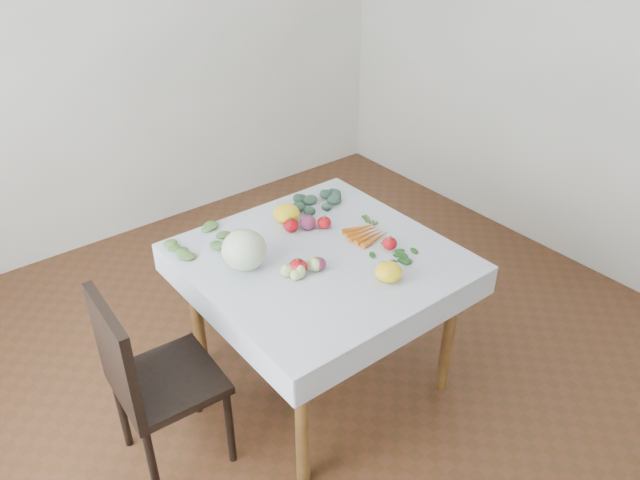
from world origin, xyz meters
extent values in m
plane|color=#552E1B|center=(0.00, 0.00, 0.00)|extent=(4.00, 4.00, 0.00)
cube|color=white|center=(0.00, 2.00, 1.35)|extent=(4.00, 0.04, 2.70)
cube|color=brown|center=(0.00, 0.00, 0.73)|extent=(1.00, 1.00, 0.04)
cylinder|color=brown|center=(-0.44, -0.44, 0.35)|extent=(0.06, 0.06, 0.71)
cylinder|color=brown|center=(0.44, -0.44, 0.35)|extent=(0.06, 0.06, 0.71)
cylinder|color=brown|center=(-0.44, 0.44, 0.35)|extent=(0.06, 0.06, 0.71)
cylinder|color=brown|center=(0.44, 0.44, 0.35)|extent=(0.06, 0.06, 0.71)
cube|color=white|center=(0.00, 0.00, 0.75)|extent=(1.12, 1.12, 0.01)
cube|color=black|center=(-0.79, 0.02, 0.44)|extent=(0.43, 0.43, 0.04)
cube|color=black|center=(-0.98, 0.03, 0.68)|extent=(0.06, 0.41, 0.45)
cylinder|color=black|center=(-0.98, -0.14, 0.21)|extent=(0.04, 0.04, 0.42)
cylinder|color=black|center=(-0.63, -0.16, 0.21)|extent=(0.04, 0.04, 0.42)
cylinder|color=black|center=(-0.96, 0.21, 0.21)|extent=(0.04, 0.04, 0.42)
cylinder|color=black|center=(-0.61, 0.19, 0.21)|extent=(0.04, 0.04, 0.42)
ellipsoid|color=beige|center=(-0.32, 0.13, 0.85)|extent=(0.22, 0.22, 0.18)
ellipsoid|color=#B50C15|center=(0.16, 0.18, 0.79)|extent=(0.09, 0.09, 0.06)
ellipsoid|color=#B50C15|center=(0.02, 0.25, 0.79)|extent=(0.08, 0.08, 0.06)
ellipsoid|color=#B50C15|center=(-0.17, -0.05, 0.79)|extent=(0.09, 0.09, 0.07)
ellipsoid|color=#B50C15|center=(0.28, -0.16, 0.79)|extent=(0.08, 0.08, 0.06)
ellipsoid|color=yellow|center=(0.06, 0.34, 0.80)|extent=(0.14, 0.14, 0.09)
ellipsoid|color=yellow|center=(0.11, -0.33, 0.80)|extent=(0.12, 0.12, 0.08)
ellipsoid|color=#5A193E|center=(0.10, 0.22, 0.79)|extent=(0.09, 0.09, 0.07)
ellipsoid|color=#5A193E|center=(-0.08, -0.08, 0.79)|extent=(0.08, 0.08, 0.06)
ellipsoid|color=#C3D47A|center=(-0.14, -0.04, 0.78)|extent=(0.05, 0.05, 0.05)
ellipsoid|color=#C3D47A|center=(-0.17, -0.02, 0.78)|extent=(0.05, 0.05, 0.05)
ellipsoid|color=#C3D47A|center=(-0.15, -0.07, 0.78)|extent=(0.05, 0.05, 0.05)
ellipsoid|color=#C3D47A|center=(-0.11, -0.01, 0.78)|extent=(0.05, 0.05, 0.05)
ellipsoid|color=#C3D47A|center=(-0.22, -0.04, 0.78)|extent=(0.05, 0.05, 0.05)
cone|color=#D06417|center=(0.28, 0.05, 0.77)|extent=(0.19, 0.07, 0.03)
cone|color=#D06417|center=(0.28, 0.02, 0.77)|extent=(0.19, 0.06, 0.03)
cone|color=#D06417|center=(0.28, -0.01, 0.77)|extent=(0.19, 0.04, 0.03)
cone|color=#D06417|center=(0.28, -0.04, 0.77)|extent=(0.19, 0.03, 0.03)
cone|color=#D06417|center=(0.28, -0.07, 0.77)|extent=(0.19, 0.05, 0.03)
ellipsoid|color=#34563E|center=(0.32, 0.40, 0.78)|extent=(0.06, 0.06, 0.04)
ellipsoid|color=#34563E|center=(0.28, 0.43, 0.78)|extent=(0.06, 0.06, 0.04)
ellipsoid|color=#34563E|center=(0.29, 0.37, 0.78)|extent=(0.06, 0.06, 0.04)
ellipsoid|color=#34563E|center=(0.34, 0.43, 0.78)|extent=(0.06, 0.06, 0.04)
ellipsoid|color=#34563E|center=(0.24, 0.41, 0.78)|extent=(0.06, 0.06, 0.04)
ellipsoid|color=#34563E|center=(0.35, 0.37, 0.78)|extent=(0.06, 0.06, 0.04)
ellipsoid|color=#34563E|center=(0.30, 0.47, 0.78)|extent=(0.06, 0.06, 0.04)
ellipsoid|color=#34563E|center=(0.24, 0.35, 0.78)|extent=(0.06, 0.06, 0.04)
ellipsoid|color=#34563E|center=(0.40, 0.42, 0.78)|extent=(0.06, 0.06, 0.04)
ellipsoid|color=#34563E|center=(0.21, 0.46, 0.78)|extent=(0.06, 0.06, 0.04)
ellipsoid|color=#34563E|center=(0.32, 0.31, 0.78)|extent=(0.06, 0.06, 0.04)
ellipsoid|color=#34563E|center=(0.37, 0.50, 0.78)|extent=(0.06, 0.06, 0.04)
ellipsoid|color=#34563E|center=(0.17, 0.38, 0.78)|extent=(0.06, 0.06, 0.04)
ellipsoid|color=#1B571C|center=(0.29, -0.20, 0.76)|extent=(0.05, 0.03, 0.01)
ellipsoid|color=#1B571C|center=(0.26, -0.20, 0.76)|extent=(0.05, 0.03, 0.01)
ellipsoid|color=#1B571C|center=(0.28, -0.23, 0.76)|extent=(0.05, 0.03, 0.01)
ellipsoid|color=#1B571C|center=(0.29, -0.18, 0.76)|extent=(0.05, 0.03, 0.01)
ellipsoid|color=#1B571C|center=(0.24, -0.22, 0.76)|extent=(0.05, 0.03, 0.01)
ellipsoid|color=#1B571C|center=(0.32, -0.22, 0.76)|extent=(0.05, 0.03, 0.01)
ellipsoid|color=#1B571C|center=(0.25, -0.16, 0.76)|extent=(0.05, 0.03, 0.01)
ellipsoid|color=#1B571C|center=(0.26, -0.26, 0.76)|extent=(0.05, 0.03, 0.01)
ellipsoid|color=#1B571C|center=(0.34, -0.17, 0.76)|extent=(0.05, 0.03, 0.01)
ellipsoid|color=#1B571C|center=(0.20, -0.19, 0.76)|extent=(0.05, 0.03, 0.01)
ellipsoid|color=#1B571C|center=(0.33, -0.26, 0.76)|extent=(0.05, 0.03, 0.01)
ellipsoid|color=#1B571C|center=(0.29, -0.13, 0.76)|extent=(0.05, 0.03, 0.01)
ellipsoid|color=#1B571C|center=(0.20, -0.26, 0.76)|extent=(0.05, 0.03, 0.01)
ellipsoid|color=#1B571C|center=(0.38, -0.21, 0.76)|extent=(0.05, 0.03, 0.01)
ellipsoid|color=#57813B|center=(-0.36, 0.42, 0.77)|extent=(0.06, 0.06, 0.03)
ellipsoid|color=#57813B|center=(-0.41, 0.43, 0.77)|extent=(0.06, 0.06, 0.03)
ellipsoid|color=#57813B|center=(-0.38, 0.38, 0.77)|extent=(0.06, 0.06, 0.03)
ellipsoid|color=#57813B|center=(-0.35, 0.45, 0.77)|extent=(0.06, 0.06, 0.03)
ellipsoid|color=#57813B|center=(-0.45, 0.41, 0.77)|extent=(0.06, 0.06, 0.03)
ellipsoid|color=#57813B|center=(-0.32, 0.39, 0.77)|extent=(0.06, 0.06, 0.03)
ellipsoid|color=#57813B|center=(-0.41, 0.49, 0.77)|extent=(0.06, 0.06, 0.03)
ellipsoid|color=#57813B|center=(-0.43, 0.35, 0.77)|extent=(0.06, 0.06, 0.03)
ellipsoid|color=#57813B|center=(-0.28, 0.45, 0.77)|extent=(0.06, 0.06, 0.03)
ellipsoid|color=#57813B|center=(-0.50, 0.46, 0.77)|extent=(0.06, 0.06, 0.03)
camera|label=1|loc=(-1.47, -1.86, 2.33)|focal=35.00mm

